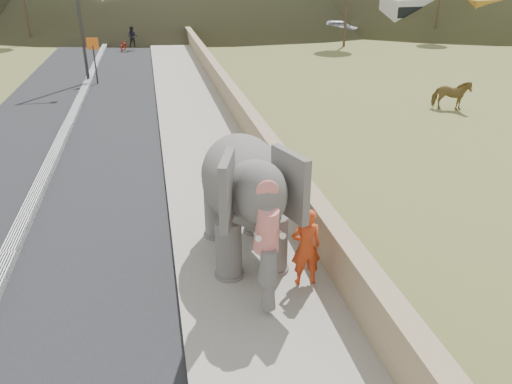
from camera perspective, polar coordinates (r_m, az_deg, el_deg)
ground at (r=11.46m, az=-1.88°, el=-6.06°), size 160.00×160.00×0.00m
road at (r=20.84m, az=-20.71°, el=6.70°), size 7.00×120.00×0.03m
median at (r=20.81m, az=-20.75°, el=6.95°), size 0.35×120.00×0.22m
walkway at (r=20.62m, az=-6.82°, el=8.12°), size 3.00×120.00×0.15m
parapet at (r=20.69m, az=-2.28°, el=9.69°), size 0.30×120.00×1.10m
signboard at (r=28.49m, az=-18.05°, el=14.90°), size 0.60×0.08×2.40m
cow at (r=23.74m, az=21.39°, el=10.27°), size 1.72×1.35×1.32m
distant_car at (r=47.79m, az=9.51°, el=18.03°), size 4.43×2.32×1.44m
bus_white at (r=51.74m, az=19.87°, el=18.39°), size 11.27×4.42×3.10m
elephant_and_man at (r=10.28m, az=-1.36°, el=-0.42°), size 2.21×3.76×2.70m
motorcyclist at (r=39.79m, az=-14.43°, el=16.35°), size 1.54×1.63×1.77m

